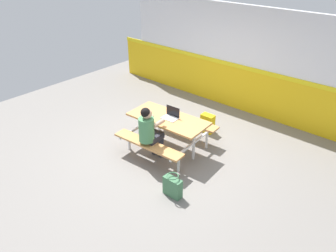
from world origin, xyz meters
TOP-DOWN VIEW (x-y plane):
  - ground_plane at (0.00, 0.00)m, footprint 10.00×10.00m
  - accent_backdrop at (0.00, 2.68)m, footprint 8.00×0.14m
  - picnic_table_main at (-0.01, 0.00)m, footprint 1.68×1.64m
  - student_nearer at (-0.01, -0.56)m, footprint 0.38×0.53m
  - laptop_silver at (0.03, 0.04)m, footprint 0.33×0.24m
  - backpack_dark at (0.21, 1.13)m, footprint 0.30×0.22m
  - tote_bag_bright at (1.01, -1.06)m, footprint 0.34×0.21m

SIDE VIEW (x-z plane):
  - ground_plane at x=0.00m, z-range -0.02..0.00m
  - tote_bag_bright at x=1.01m, z-range -0.02..0.41m
  - backpack_dark at x=0.21m, z-range 0.00..0.44m
  - picnic_table_main at x=-0.01m, z-range 0.20..0.94m
  - student_nearer at x=-0.01m, z-range 0.10..1.31m
  - laptop_silver at x=0.03m, z-range 0.67..0.90m
  - accent_backdrop at x=0.00m, z-range -0.05..2.55m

